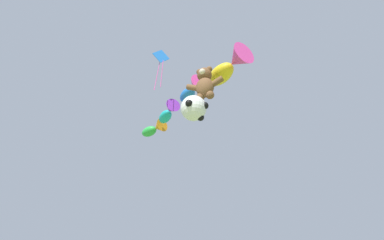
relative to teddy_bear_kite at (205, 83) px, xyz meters
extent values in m
ellipsoid|color=brown|center=(0.00, 0.01, -0.22)|extent=(0.78, 0.66, 0.95)
sphere|color=brown|center=(0.00, 0.01, 0.48)|extent=(0.65, 0.65, 0.65)
sphere|color=beige|center=(0.00, -0.27, 0.43)|extent=(0.27, 0.27, 0.27)
sphere|color=brown|center=(-0.23, 0.01, 0.74)|extent=(0.27, 0.27, 0.27)
cylinder|color=brown|center=(-0.57, 0.01, -0.06)|extent=(0.56, 0.25, 0.44)
sphere|color=brown|center=(-0.21, 0.01, -0.67)|extent=(0.35, 0.35, 0.35)
sphere|color=brown|center=(0.23, 0.01, 0.74)|extent=(0.27, 0.27, 0.27)
cylinder|color=brown|center=(0.57, 0.01, -0.06)|extent=(0.56, 0.25, 0.44)
sphere|color=brown|center=(0.21, 0.01, -0.67)|extent=(0.35, 0.35, 0.35)
sphere|color=white|center=(-0.44, -0.18, -1.29)|extent=(1.05, 1.05, 1.05)
sphere|color=black|center=(0.04, -0.18, -1.29)|extent=(0.29, 0.29, 0.29)
sphere|color=black|center=(-0.55, 0.14, -0.95)|extent=(0.29, 0.29, 0.29)
sphere|color=black|center=(-0.44, -0.66, -1.36)|extent=(0.29, 0.29, 0.29)
sphere|color=black|center=(-0.21, -0.02, -1.68)|extent=(0.29, 0.29, 0.29)
ellipsoid|color=yellow|center=(0.57, 0.68, 0.87)|extent=(1.74, 1.61, 0.74)
cone|color=#E53F9E|center=(1.52, -0.03, 0.87)|extent=(1.32, 1.37, 1.09)
sphere|color=black|center=(0.18, 0.97, 1.07)|extent=(0.19, 0.19, 0.19)
ellipsoid|color=blue|center=(-1.82, 2.40, 1.57)|extent=(1.41, 1.36, 0.60)
cone|color=#E53F9E|center=(-1.08, 1.76, 1.57)|extent=(1.10, 1.12, 0.88)
sphere|color=black|center=(-2.12, 2.67, 1.73)|extent=(0.15, 0.15, 0.15)
ellipsoid|color=#19ADB2|center=(-3.58, 3.22, 1.03)|extent=(1.38, 1.37, 0.56)
cone|color=purple|center=(-2.87, 2.53, 1.03)|extent=(1.08, 1.08, 0.82)
sphere|color=black|center=(-3.88, 3.51, 1.18)|extent=(0.14, 0.14, 0.14)
ellipsoid|color=green|center=(-5.28, 4.30, 0.93)|extent=(1.37, 1.07, 0.59)
cone|color=orange|center=(-4.41, 3.97, 0.93)|extent=(0.92, 1.04, 0.86)
sphere|color=black|center=(-5.64, 4.43, 1.09)|extent=(0.15, 0.15, 0.15)
cube|color=blue|center=(-2.69, 0.68, 3.27)|extent=(0.71, 0.74, 1.00)
cylinder|color=#E53F9E|center=(-2.82, 0.66, 1.89)|extent=(0.03, 0.31, 2.11)
cylinder|color=#E53F9E|center=(-2.56, 0.70, 2.01)|extent=(0.03, 0.09, 1.88)
camera|label=1|loc=(2.66, -8.14, -7.08)|focal=24.00mm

